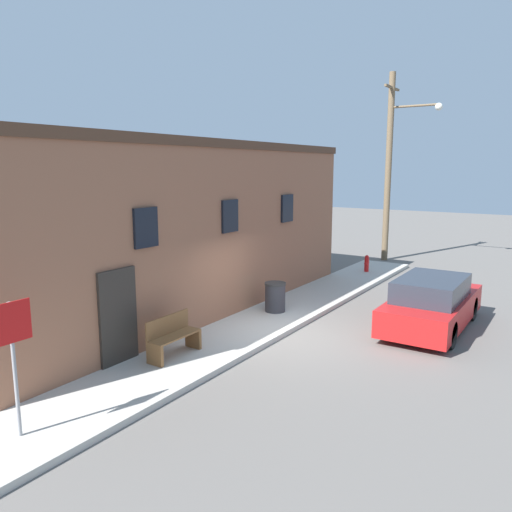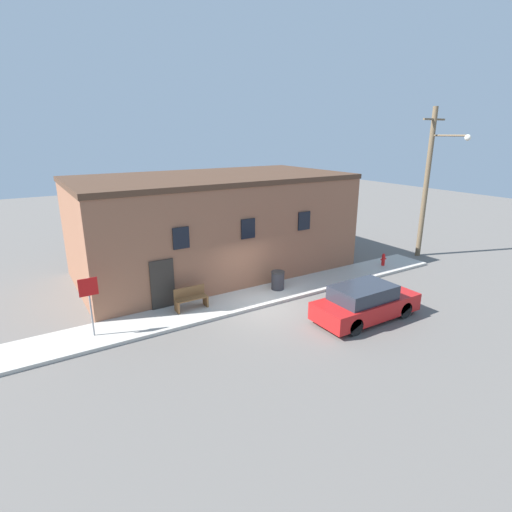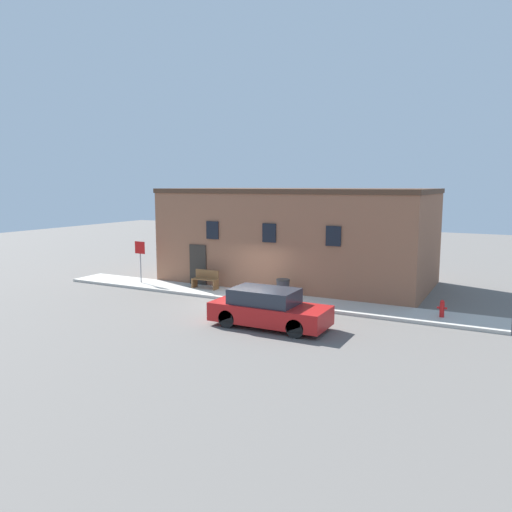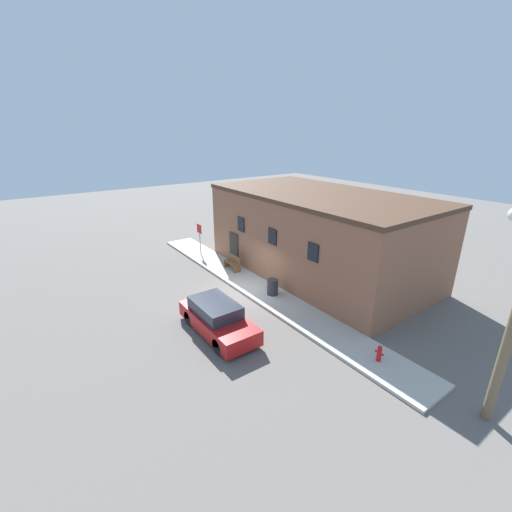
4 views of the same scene
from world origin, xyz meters
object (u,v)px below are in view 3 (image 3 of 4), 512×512
object	(u,v)px
stop_sign	(140,254)
trash_bin	(283,288)
fire_hydrant	(442,308)
parked_car	(268,309)
bench	(206,280)

from	to	relation	value
stop_sign	trash_bin	xyz separation A→B (m)	(8.16, 0.21, -1.09)
trash_bin	stop_sign	bearing A→B (deg)	-178.56
fire_hydrant	parked_car	bearing A→B (deg)	-144.73
fire_hydrant	bench	xyz separation A→B (m)	(-11.20, 0.30, 0.10)
trash_bin	parked_car	size ratio (longest dim) A/B	0.19
trash_bin	parked_car	bearing A→B (deg)	-72.59
trash_bin	parked_car	distance (m)	4.36
fire_hydrant	parked_car	distance (m)	6.88
fire_hydrant	parked_car	size ratio (longest dim) A/B	0.15
stop_sign	trash_bin	size ratio (longest dim) A/B	2.54
fire_hydrant	parked_car	world-z (taller)	parked_car
bench	parked_car	distance (m)	7.03
parked_car	stop_sign	bearing A→B (deg)	157.34
fire_hydrant	trash_bin	size ratio (longest dim) A/B	0.79
stop_sign	parked_car	size ratio (longest dim) A/B	0.49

